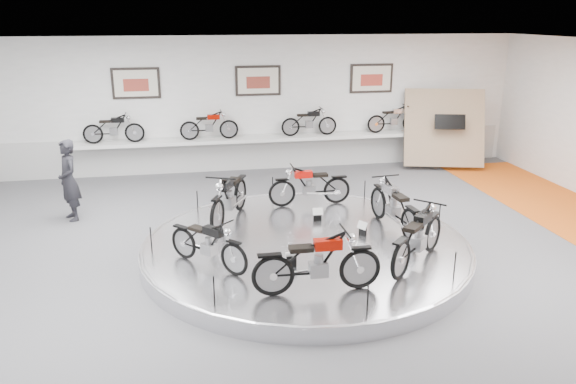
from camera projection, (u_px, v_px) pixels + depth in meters
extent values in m
plane|color=#4C4C4F|center=(309.00, 262.00, 10.83)|extent=(16.00, 16.00, 0.00)
plane|color=white|center=(311.00, 49.00, 9.62)|extent=(16.00, 16.00, 0.00)
plane|color=white|center=(258.00, 104.00, 16.79)|extent=(16.00, 0.00, 16.00)
cube|color=#BCBCBA|center=(259.00, 152.00, 17.20)|extent=(15.68, 0.04, 1.10)
cylinder|color=silver|center=(306.00, 249.00, 11.07)|extent=(6.40, 6.40, 0.30)
torus|color=#B2B2BA|center=(306.00, 243.00, 11.03)|extent=(6.40, 6.40, 0.10)
cube|color=silver|center=(260.00, 139.00, 16.81)|extent=(11.00, 0.55, 0.10)
cube|color=beige|center=(136.00, 83.00, 15.92)|extent=(1.35, 0.06, 0.88)
cube|color=beige|center=(258.00, 81.00, 16.54)|extent=(1.35, 0.06, 0.88)
cube|color=beige|center=(371.00, 78.00, 17.15)|extent=(1.35, 0.06, 0.88)
cube|color=#98795F|center=(444.00, 128.00, 17.16)|extent=(2.56, 1.52, 2.30)
imported|color=black|center=(69.00, 180.00, 12.81)|extent=(0.71, 0.82, 1.88)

